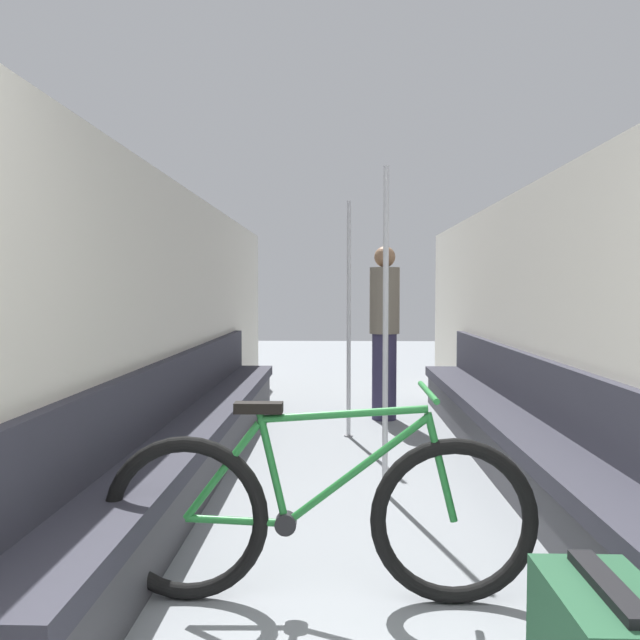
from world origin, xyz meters
The scene contains 8 objects.
wall_left centered at (-1.36, 3.39, 1.05)m, with size 0.10×9.98×2.10m, color beige.
wall_right centered at (1.36, 3.39, 1.05)m, with size 0.10×9.98×2.10m, color beige.
bench_seat_row_left centered at (-1.13, 3.51, 0.28)m, with size 0.43×5.62×0.83m.
bench_seat_row_right centered at (1.13, 3.51, 0.28)m, with size 0.43×5.62×0.83m.
bicycle centered at (-0.20, 1.67, 0.36)m, with size 1.81×0.46×0.90m.
grab_pole_near centered at (0.18, 3.08, 1.01)m, with size 0.08×0.08×2.08m.
grab_pole_far centered at (-0.03, 4.62, 1.01)m, with size 0.08×0.08×2.08m.
passenger_standing centered at (0.34, 5.37, 0.90)m, with size 0.30×0.30×1.74m.
Camera 1 is at (-0.13, -0.87, 1.30)m, focal length 35.00 mm.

